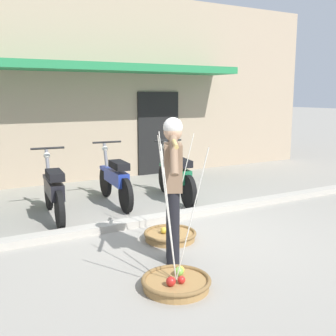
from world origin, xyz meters
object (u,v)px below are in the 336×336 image
fruit_vendor (173,180)px  fruit_basket_right_side (170,235)px  motorcycle_third_in_row (115,179)px  motorcycle_end_of_row (177,176)px  motorcycle_second_in_row (53,191)px  fruit_basket_left_side (176,282)px

fruit_vendor → fruit_basket_right_side: bearing=62.5°
motorcycle_third_in_row → fruit_basket_right_side: bearing=-92.1°
fruit_vendor → motorcycle_end_of_row: size_ratio=0.94×
motorcycle_third_in_row → motorcycle_end_of_row: same height
motorcycle_second_in_row → motorcycle_third_in_row: 1.23m
fruit_vendor → motorcycle_third_in_row: (0.41, 2.73, -0.52)m
fruit_basket_left_side → motorcycle_third_in_row: (0.74, 3.37, 0.38)m
motorcycle_second_in_row → motorcycle_third_in_row: bearing=16.1°
fruit_basket_left_side → fruit_vendor: bearing=62.6°
fruit_basket_right_side → motorcycle_end_of_row: bearing=56.9°
fruit_vendor → motorcycle_second_in_row: fruit_vendor is taller
fruit_vendor → motorcycle_third_in_row: bearing=81.5°
fruit_vendor → fruit_basket_right_side: size_ratio=1.17×
fruit_basket_right_side → motorcycle_third_in_row: 2.12m
fruit_basket_right_side → motorcycle_third_in_row: bearing=87.9°
fruit_basket_left_side → motorcycle_second_in_row: size_ratio=0.80×
motorcycle_third_in_row → motorcycle_end_of_row: bearing=-14.8°
fruit_basket_left_side → motorcycle_second_in_row: fruit_basket_left_side is taller
fruit_basket_right_side → motorcycle_end_of_row: 2.18m
motorcycle_second_in_row → fruit_basket_right_side: bearing=-57.6°
fruit_vendor → fruit_basket_right_side: 1.16m
fruit_vendor → motorcycle_third_in_row: fruit_vendor is taller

